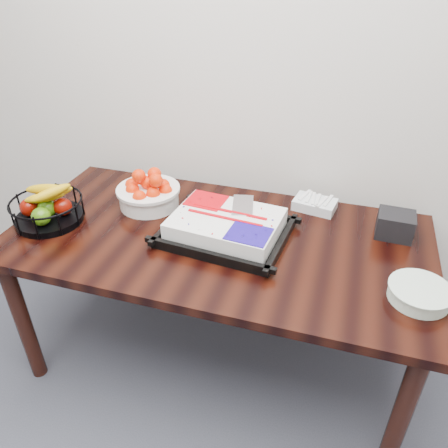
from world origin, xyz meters
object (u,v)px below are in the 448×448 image
(fruit_basket, at_px, (47,208))
(tangerine_bowl, at_px, (148,190))
(plate_stack, at_px, (419,293))
(cake_tray, at_px, (226,227))
(napkin_box, at_px, (395,225))
(table, at_px, (217,252))

(fruit_basket, bearing_deg, tangerine_bowl, 35.91)
(tangerine_bowl, relative_size, plate_stack, 1.36)
(cake_tray, height_order, napkin_box, napkin_box)
(plate_stack, bearing_deg, fruit_basket, 177.79)
(napkin_box, bearing_deg, fruit_basket, -167.14)
(napkin_box, bearing_deg, tangerine_bowl, -176.31)
(cake_tray, height_order, plate_stack, cake_tray)
(plate_stack, relative_size, napkin_box, 1.46)
(fruit_basket, bearing_deg, table, 8.33)
(table, relative_size, tangerine_bowl, 6.02)
(tangerine_bowl, height_order, napkin_box, tangerine_bowl)
(table, xyz_separation_m, cake_tray, (0.04, 0.01, 0.13))
(cake_tray, xyz_separation_m, tangerine_bowl, (-0.43, 0.15, 0.03))
(fruit_basket, xyz_separation_m, napkin_box, (1.48, 0.34, -0.02))
(plate_stack, distance_m, napkin_box, 0.41)
(cake_tray, bearing_deg, tangerine_bowl, 161.17)
(cake_tray, relative_size, tangerine_bowl, 1.82)
(tangerine_bowl, xyz_separation_m, plate_stack, (1.19, -0.33, -0.05))
(tangerine_bowl, relative_size, napkin_box, 2.00)
(plate_stack, bearing_deg, cake_tray, 166.71)
(cake_tray, distance_m, tangerine_bowl, 0.45)
(table, height_order, cake_tray, cake_tray)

